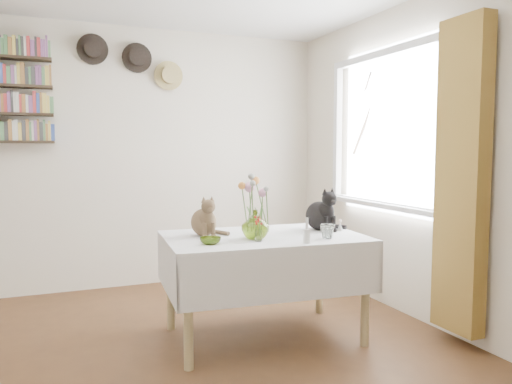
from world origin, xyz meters
name	(u,v)px	position (x,y,z in m)	size (l,w,h in m)	color
room	(177,165)	(0.00, 0.00, 1.25)	(4.08, 4.58, 2.58)	brown
window	(385,142)	(1.97, 0.80, 1.40)	(0.12, 1.52, 1.32)	white
curtain	(462,177)	(1.90, -0.12, 1.15)	(0.12, 0.38, 2.10)	brown
dining_table	(264,261)	(0.73, 0.50, 0.55)	(1.43, 0.98, 0.73)	white
tabby_cat	(204,215)	(0.34, 0.66, 0.88)	(0.19, 0.25, 0.29)	brown
black_cat	(320,208)	(1.22, 0.58, 0.90)	(0.22, 0.28, 0.33)	black
flower_vase	(255,224)	(0.62, 0.40, 0.83)	(0.19, 0.19, 0.20)	#A0BE41
green_bowl	(210,241)	(0.29, 0.34, 0.75)	(0.14, 0.14, 0.04)	#A0BE41
drinking_glass	(327,231)	(1.08, 0.23, 0.78)	(0.10, 0.10, 0.10)	white
candlestick	(307,235)	(0.87, 0.14, 0.79)	(0.05, 0.05, 0.17)	white
berry_jar	(259,228)	(0.61, 0.31, 0.82)	(0.05, 0.05, 0.19)	white
porcelain_figurine	(340,226)	(1.33, 0.48, 0.77)	(0.05, 0.05, 0.09)	white
flower_bouquet	(255,189)	(0.63, 0.41, 1.07)	(0.17, 0.13, 0.39)	#4C7233
wall_hats	(134,61)	(0.12, 2.19, 2.17)	(0.98, 0.09, 0.48)	black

